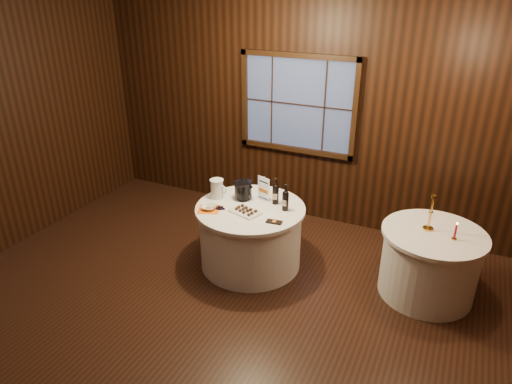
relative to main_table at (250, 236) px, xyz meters
The scene contains 16 objects.
ground 1.07m from the main_table, 90.00° to the right, with size 6.00×6.00×0.00m, color black.
back_wall 1.88m from the main_table, 90.00° to the left, with size 6.00×0.10×3.00m.
main_table is the anchor object (origin of this frame).
side_table 2.02m from the main_table, ahead, with size 1.08×1.08×0.77m.
sign_stand 0.55m from the main_table, 77.90° to the left, with size 0.17×0.13×0.30m.
port_bottle_left 0.61m from the main_table, 43.55° to the left, with size 0.08×0.08×0.32m.
port_bottle_right 0.66m from the main_table, 15.34° to the left, with size 0.08×0.08×0.32m.
ice_bucket 0.55m from the main_table, 137.36° to the left, with size 0.22×0.22×0.22m.
chocolate_plate 0.43m from the main_table, 85.91° to the right, with size 0.38×0.31×0.05m.
chocolate_box 0.60m from the main_table, 29.28° to the right, with size 0.17×0.09×0.01m, color black.
grape_bunch 0.54m from the main_table, 143.89° to the right, with size 0.17×0.08×0.04m.
glass_pitcher 0.69m from the main_table, behind, with size 0.22×0.17×0.24m.
orange_napkin 0.62m from the main_table, 147.59° to the right, with size 0.24×0.24×0.00m, color orange.
cracker_bowl 0.63m from the main_table, 147.59° to the right, with size 0.16×0.16×0.04m, color silver.
brass_candlestick 2.02m from the main_table, ahead, with size 0.11×0.11×0.40m.
red_candle 2.25m from the main_table, ahead, with size 0.05×0.05×0.20m.
Camera 1 is at (2.08, -3.24, 3.16)m, focal length 32.00 mm.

